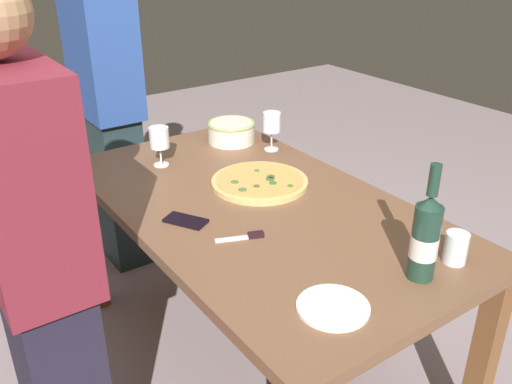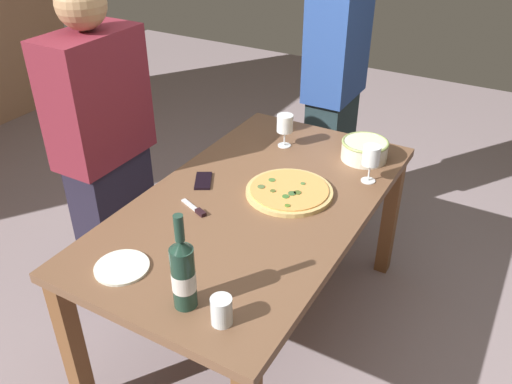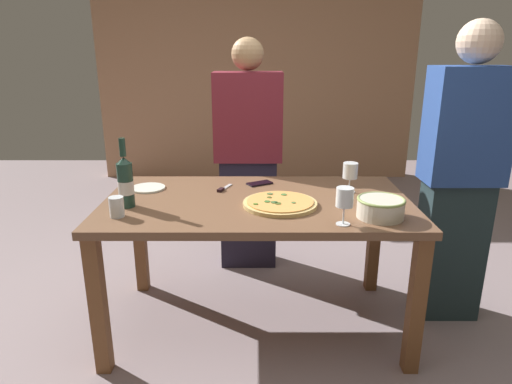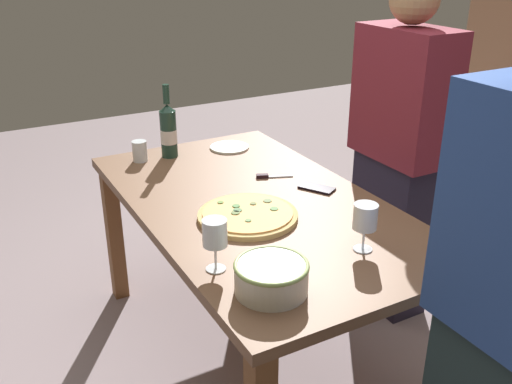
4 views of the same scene
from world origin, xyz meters
name	(u,v)px [view 2 (image 2 of 4)]	position (x,y,z in m)	size (l,w,h in m)	color
ground_plane	(256,327)	(0.00, 0.00, 0.00)	(8.00, 8.00, 0.00)	gray
dining_table	(256,218)	(0.00, 0.00, 0.66)	(1.60, 0.90, 0.75)	brown
pizza	(289,191)	(0.11, -0.10, 0.76)	(0.37, 0.37, 0.03)	tan
serving_bowl	(365,149)	(0.58, -0.27, 0.80)	(0.22, 0.22, 0.09)	silver
wine_bottle	(183,273)	(-0.65, -0.11, 0.88)	(0.08, 0.08, 0.35)	#1E3A2D
wine_glass_near_pizza	(285,125)	(0.51, 0.13, 0.86)	(0.08, 0.08, 0.17)	white
wine_glass_by_bottle	(371,157)	(0.39, -0.36, 0.87)	(0.08, 0.08, 0.17)	white
cup_amber	(222,311)	(-0.66, -0.26, 0.80)	(0.07, 0.07, 0.10)	white
side_plate	(122,267)	(-0.62, 0.19, 0.76)	(0.19, 0.19, 0.01)	white
cell_phone	(203,181)	(0.02, 0.28, 0.76)	(0.07, 0.14, 0.01)	black
pizza_knife	(196,210)	(-0.19, 0.17, 0.76)	(0.08, 0.16, 0.02)	silver
person_host	(334,91)	(1.11, 0.12, 0.84)	(0.40, 0.24, 1.65)	#203235
person_guest_left	(106,154)	(-0.06, 0.78, 0.79)	(0.46, 0.24, 1.58)	#221E2F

